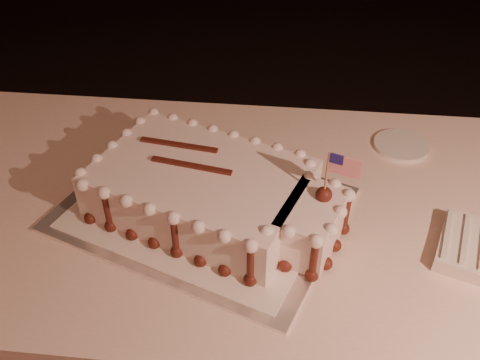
# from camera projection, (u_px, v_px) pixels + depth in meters

# --- Properties ---
(banquet_table) EXTENTS (2.40, 0.80, 0.75)m
(banquet_table) POSITION_uv_depth(u_px,v_px,m) (370.00, 321.00, 1.36)
(banquet_table) COLOR #F9D3C1
(banquet_table) RESTS_ON ground
(cake_board) EXTENTS (0.67, 0.59, 0.01)m
(cake_board) POSITION_uv_depth(u_px,v_px,m) (202.00, 209.00, 1.13)
(cake_board) COLOR white
(cake_board) RESTS_ON banquet_table
(doily) EXTENTS (0.60, 0.53, 0.00)m
(doily) POSITION_uv_depth(u_px,v_px,m) (202.00, 207.00, 1.13)
(doily) COLOR white
(doily) RESTS_ON cake_board
(sheet_cake) EXTENTS (0.55, 0.42, 0.21)m
(sheet_cake) POSITION_uv_depth(u_px,v_px,m) (214.00, 193.00, 1.08)
(sheet_cake) COLOR white
(sheet_cake) RESTS_ON doily
(side_plate) EXTENTS (0.13, 0.13, 0.01)m
(side_plate) POSITION_uv_depth(u_px,v_px,m) (401.00, 145.00, 1.31)
(side_plate) COLOR silver
(side_plate) RESTS_ON banquet_table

